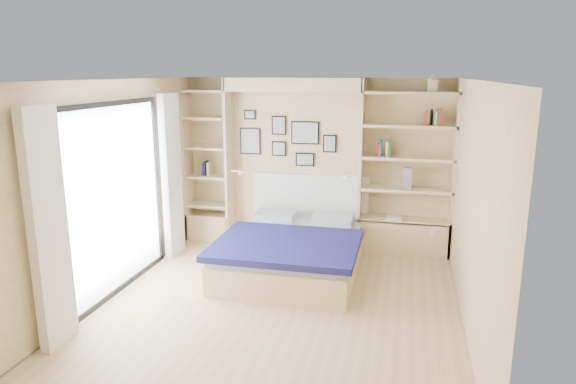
# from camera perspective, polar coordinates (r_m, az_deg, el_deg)

# --- Properties ---
(ground) EXTENTS (4.50, 4.50, 0.00)m
(ground) POSITION_cam_1_polar(r_m,az_deg,el_deg) (5.98, -1.00, -12.36)
(ground) COLOR tan
(ground) RESTS_ON ground
(room_shell) EXTENTS (4.50, 4.50, 4.50)m
(room_shell) POSITION_cam_1_polar(r_m,az_deg,el_deg) (7.12, -1.08, 1.03)
(room_shell) COLOR #D6B87D
(room_shell) RESTS_ON ground
(bed) EXTENTS (1.77, 2.32, 1.07)m
(bed) POSITION_cam_1_polar(r_m,az_deg,el_deg) (6.80, 0.54, -6.56)
(bed) COLOR beige
(bed) RESTS_ON ground
(photo_gallery) EXTENTS (1.48, 0.02, 0.82)m
(photo_gallery) POSITION_cam_1_polar(r_m,az_deg,el_deg) (7.72, -0.30, 5.95)
(photo_gallery) COLOR black
(photo_gallery) RESTS_ON ground
(reading_lamps) EXTENTS (1.92, 0.12, 0.15)m
(reading_lamps) POSITION_cam_1_polar(r_m,az_deg,el_deg) (7.56, 0.43, 1.92)
(reading_lamps) COLOR silver
(reading_lamps) RESTS_ON ground
(shelf_decor) EXTENTS (3.48, 0.23, 2.03)m
(shelf_decor) POSITION_cam_1_polar(r_m,az_deg,el_deg) (7.35, 11.22, 6.07)
(shelf_decor) COLOR #A51E1E
(shelf_decor) RESTS_ON ground
(deck) EXTENTS (3.20, 4.00, 0.05)m
(deck) POSITION_cam_1_polar(r_m,az_deg,el_deg) (7.63, -28.56, -8.25)
(deck) COLOR #746455
(deck) RESTS_ON ground
(deck_chair) EXTENTS (0.57, 0.83, 0.77)m
(deck_chair) POSITION_cam_1_polar(r_m,az_deg,el_deg) (7.66, -28.61, -5.25)
(deck_chair) COLOR tan
(deck_chair) RESTS_ON ground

